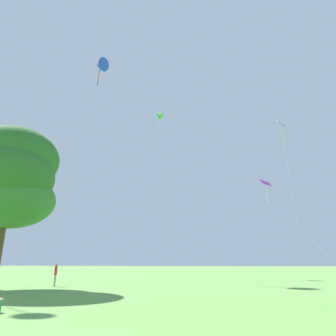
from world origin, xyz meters
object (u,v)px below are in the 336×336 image
object	(u,v)px
tree_left_oak	(10,178)
person_near_tree	(56,273)
kite_pink_low	(282,130)
kite_green_small	(158,115)
kite_purple_streamer	(268,188)
kite_blue_delta	(100,65)

from	to	relation	value
tree_left_oak	person_near_tree	bearing A→B (deg)	55.46
kite_pink_low	person_near_tree	size ratio (longest dim) A/B	16.07
kite_green_small	kite_pink_low	bearing A→B (deg)	18.99
kite_green_small	person_near_tree	size ratio (longest dim) A/B	15.85
kite_pink_low	kite_green_small	distance (m)	20.89
person_near_tree	kite_purple_streamer	bearing A→B (deg)	29.56
kite_purple_streamer	kite_blue_delta	size ratio (longest dim) A/B	0.34
kite_pink_low	kite_blue_delta	bearing A→B (deg)	-150.47
kite_purple_streamer	kite_pink_low	bearing A→B (deg)	71.03
person_near_tree	kite_pink_low	bearing A→B (deg)	50.04
person_near_tree	tree_left_oak	size ratio (longest dim) A/B	0.14
kite_pink_low	tree_left_oak	xyz separation A→B (m)	(-25.17, -30.64, -15.70)
kite_green_small	tree_left_oak	distance (m)	29.65
kite_pink_low	kite_purple_streamer	bearing A→B (deg)	-108.97
kite_pink_low	kite_green_small	xyz separation A→B (m)	(-19.73, -6.79, 1.05)
person_near_tree	tree_left_oak	distance (m)	7.43
kite_pink_low	kite_blue_delta	size ratio (longest dim) A/B	0.86
kite_purple_streamer	tree_left_oak	distance (m)	23.03
kite_pink_low	person_near_tree	bearing A→B (deg)	-129.96
kite_purple_streamer	kite_green_small	distance (m)	23.12
kite_purple_streamer	kite_blue_delta	xyz separation A→B (m)	(-20.33, 2.82, 19.22)
kite_green_small	kite_blue_delta	size ratio (longest dim) A/B	0.85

